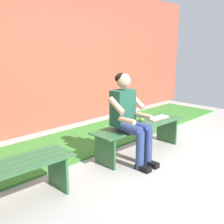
{
  "coord_description": "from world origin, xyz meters",
  "views": [
    {
      "loc": [
        3.07,
        2.47,
        1.61
      ],
      "look_at": [
        0.75,
        0.15,
        0.81
      ],
      "focal_mm": 42.83,
      "sensor_mm": 36.0,
      "label": 1
    }
  ],
  "objects_px": {
    "bench_near": "(140,131)",
    "book_open": "(158,118)",
    "apple": "(142,119)",
    "bench_far": "(1,179)",
    "person_seated": "(129,115)"
  },
  "relations": [
    {
      "from": "bench_far",
      "to": "apple",
      "type": "bearing_deg",
      "value": -177.94
    },
    {
      "from": "person_seated",
      "to": "apple",
      "type": "distance_m",
      "value": 0.58
    },
    {
      "from": "bench_near",
      "to": "apple",
      "type": "relative_size",
      "value": 19.61
    },
    {
      "from": "bench_far",
      "to": "book_open",
      "type": "bearing_deg",
      "value": 179.86
    },
    {
      "from": "apple",
      "to": "book_open",
      "type": "xyz_separation_m",
      "value": [
        -0.32,
        0.09,
        -0.03
      ]
    },
    {
      "from": "bench_near",
      "to": "person_seated",
      "type": "xyz_separation_m",
      "value": [
        0.36,
        0.1,
        0.35
      ]
    },
    {
      "from": "person_seated",
      "to": "book_open",
      "type": "distance_m",
      "value": 0.87
    },
    {
      "from": "bench_far",
      "to": "person_seated",
      "type": "bearing_deg",
      "value": 176.75
    },
    {
      "from": "bench_near",
      "to": "person_seated",
      "type": "distance_m",
      "value": 0.51
    },
    {
      "from": "bench_near",
      "to": "book_open",
      "type": "height_order",
      "value": "book_open"
    },
    {
      "from": "bench_near",
      "to": "book_open",
      "type": "bearing_deg",
      "value": 179.2
    },
    {
      "from": "bench_near",
      "to": "bench_far",
      "type": "height_order",
      "value": "same"
    },
    {
      "from": "person_seated",
      "to": "book_open",
      "type": "xyz_separation_m",
      "value": [
        -0.83,
        -0.09,
        -0.23
      ]
    },
    {
      "from": "bench_near",
      "to": "apple",
      "type": "xyz_separation_m",
      "value": [
        -0.15,
        -0.08,
        0.15
      ]
    },
    {
      "from": "bench_near",
      "to": "bench_far",
      "type": "relative_size",
      "value": 1.1
    }
  ]
}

